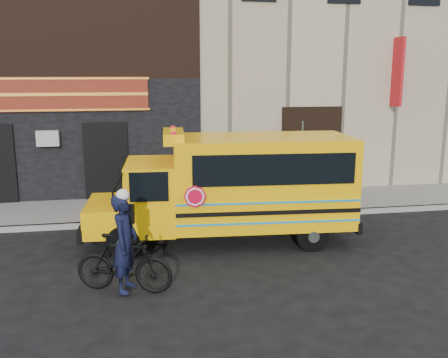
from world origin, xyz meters
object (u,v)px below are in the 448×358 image
(school_bus, at_px, (236,185))
(sign_pole, at_px, (302,162))
(cyclist, at_px, (125,245))
(bicycle, at_px, (124,263))

(school_bus, distance_m, sign_pole, 3.55)
(sign_pole, bearing_deg, cyclist, -136.30)
(school_bus, bearing_deg, sign_pole, 43.20)
(sign_pole, relative_size, bicycle, 1.43)
(school_bus, relative_size, cyclist, 3.55)
(school_bus, height_order, sign_pole, school_bus)
(school_bus, xyz_separation_m, cyclist, (-2.79, -2.71, -0.52))
(school_bus, xyz_separation_m, sign_pole, (2.59, 2.43, 0.08))
(cyclist, bearing_deg, bicycle, 56.11)
(school_bus, height_order, cyclist, school_bus)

